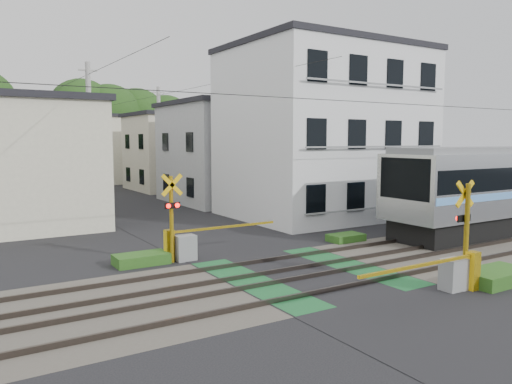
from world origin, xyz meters
TOP-DOWN VIEW (x-y plane):
  - ground at (0.00, 0.00)m, footprint 120.00×120.00m
  - track_bed at (0.00, 0.00)m, footprint 120.00×120.00m
  - crossing_signal_near at (2.59, -3.65)m, footprint 4.74×0.65m
  - crossing_signal_far at (-2.59, 3.65)m, footprint 4.74×0.65m
  - apartment_block at (8.50, 9.49)m, footprint 10.20×8.36m
  - houses_row at (0.25, 25.92)m, footprint 22.07×31.35m
  - tree_hill at (0.66, 48.08)m, footprint 40.00×12.49m
  - catenary at (6.00, 0.03)m, footprint 60.00×5.04m
  - utility_poles at (-1.05, 23.01)m, footprint 7.90×42.00m
  - pedestrian at (0.38, 29.54)m, footprint 0.69×0.48m
  - weed_patches at (1.76, -0.09)m, footprint 10.25×8.80m

SIDE VIEW (x-z plane):
  - ground at x=0.00m, z-range 0.00..0.00m
  - track_bed at x=0.00m, z-range -0.03..0.11m
  - weed_patches at x=1.76m, z-range -0.02..0.38m
  - crossing_signal_near at x=2.59m, z-range -0.83..2.25m
  - crossing_signal_far at x=-2.59m, z-range -0.83..2.25m
  - pedestrian at x=0.38m, z-range 0.00..1.80m
  - houses_row at x=0.25m, z-range -0.16..6.64m
  - catenary at x=6.00m, z-range 0.20..7.20m
  - utility_poles at x=-1.05m, z-range 0.08..8.08m
  - apartment_block at x=8.50m, z-range 0.01..9.31m
  - tree_hill at x=0.66m, z-range -0.40..11.50m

